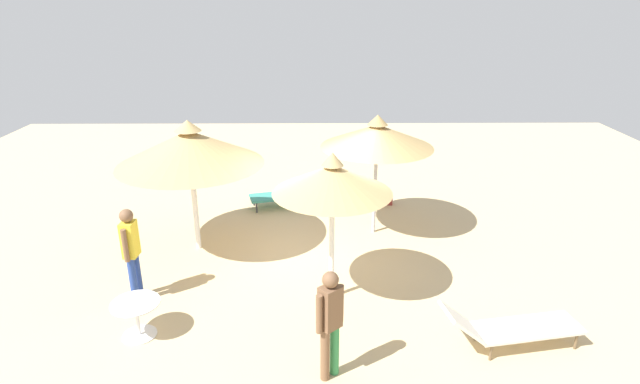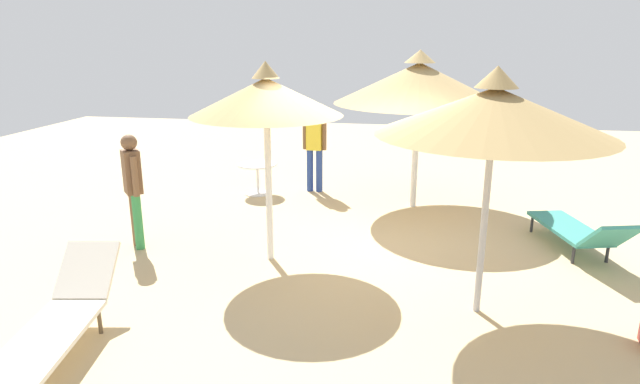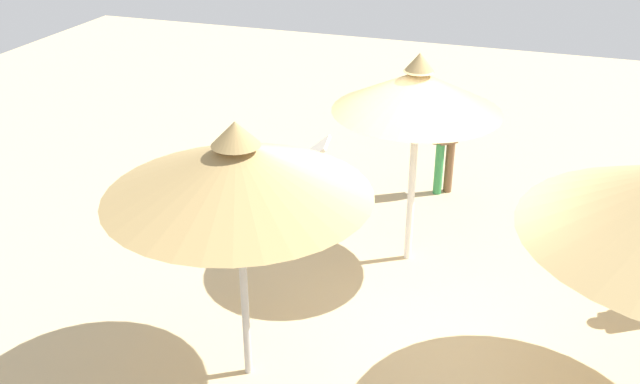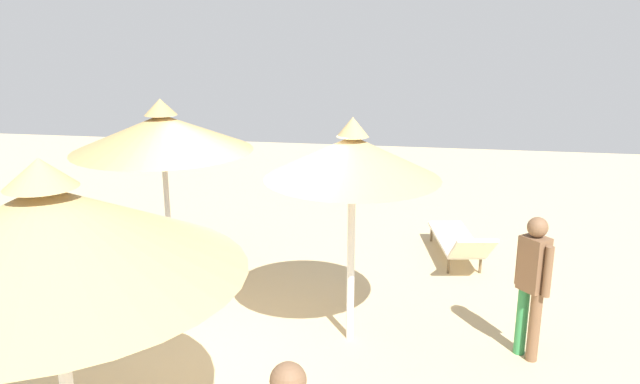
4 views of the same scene
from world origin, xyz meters
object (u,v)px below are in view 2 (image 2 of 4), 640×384
Objects in this scene: person_standing_near_right at (315,143)px; parasol_umbrella_back at (266,97)px; lounge_chair_far_right at (579,230)px; parasol_umbrella_front at (494,111)px; lounge_chair_center at (56,321)px; parasol_umbrella_far_left at (419,83)px; side_table_round at (258,173)px; person_standing_edge at (133,184)px.

parasol_umbrella_back is at bearing -89.85° from person_standing_near_right.
lounge_chair_far_right is 5.02m from person_standing_near_right.
lounge_chair_center is at bearing -158.62° from parasol_umbrella_front.
parasol_umbrella_back is 1.32× the size of lounge_chair_far_right.
side_table_round is (-3.03, 0.30, -1.81)m from parasol_umbrella_far_left.
person_standing_near_right is at bearing 58.98° from person_standing_edge.
person_standing_near_right reaches higher than lounge_chair_center.
parasol_umbrella_front is 4.80m from lounge_chair_center.
parasol_umbrella_far_left reaches higher than parasol_umbrella_front.
parasol_umbrella_far_left is 3.89× the size of side_table_round.
parasol_umbrella_front is 5.39m from person_standing_near_right.
person_standing_edge is (-3.98, -2.70, -1.27)m from parasol_umbrella_far_left.
parasol_umbrella_back is at bearing -167.76° from lounge_chair_far_right.
side_table_round is (0.95, 3.00, -0.54)m from person_standing_edge.
lounge_chair_center is 1.32× the size of person_standing_near_right.
person_standing_near_right is at bearing 161.12° from parasol_umbrella_far_left.
parasol_umbrella_back is 2.41m from person_standing_edge.
lounge_chair_far_right is at bearing -38.49° from parasol_umbrella_far_left.
lounge_chair_far_right is (5.69, 3.58, -0.01)m from lounge_chair_center.
parasol_umbrella_far_left reaches higher than side_table_round.
parasol_umbrella_front is 1.62× the size of person_standing_edge.
parasol_umbrella_back reaches higher than side_table_round.
lounge_chair_far_right is at bearing -21.88° from side_table_round.
person_standing_near_right is (-1.96, 0.67, -1.23)m from parasol_umbrella_far_left.
lounge_chair_center reaches higher than side_table_round.
person_standing_edge is at bearing -145.87° from parasol_umbrella_far_left.
parasol_umbrella_front reaches higher than lounge_chair_far_right.
parasol_umbrella_front is at bearing -128.86° from lounge_chair_far_right.
parasol_umbrella_far_left is 2.41m from person_standing_near_right.
parasol_umbrella_back is 4.77m from lounge_chair_far_right.
lounge_chair_center is at bearing -147.85° from lounge_chair_far_right.
side_table_round is (-5.36, 2.15, 0.07)m from lounge_chair_far_right.
side_table_round is at bearing 86.67° from lounge_chair_center.
lounge_chair_center is 6.73m from lounge_chair_far_right.
parasol_umbrella_far_left reaches higher than person_standing_near_right.
lounge_chair_center is 2.87m from person_standing_edge.
person_standing_edge is (-2.03, 0.08, -1.28)m from parasol_umbrella_back.
parasol_umbrella_far_left is 1.08× the size of parasol_umbrella_front.
parasol_umbrella_front is 1.20× the size of lounge_chair_center.
parasol_umbrella_back is at bearing -124.97° from parasol_umbrella_far_left.
person_standing_edge reaches higher than lounge_chair_far_right.
lounge_chair_center is (-1.41, -2.65, -1.88)m from parasol_umbrella_back.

